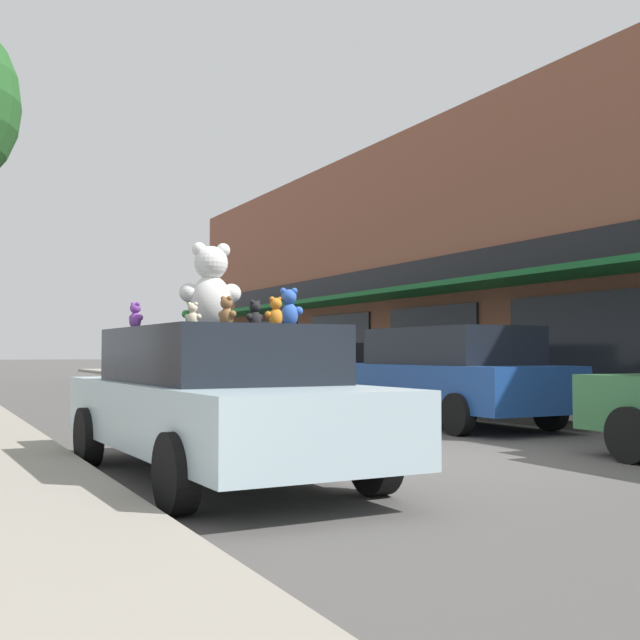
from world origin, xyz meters
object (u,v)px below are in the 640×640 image
at_px(teddy_bear_purple, 135,316).
at_px(parked_car_far_right, 299,371).
at_px(teddy_bear_giant, 211,287).
at_px(teddy_bear_orange, 276,313).
at_px(teddy_bear_black, 255,315).
at_px(teddy_bear_brown, 227,312).
at_px(plush_art_car, 216,399).
at_px(teddy_bear_green, 193,312).
at_px(parked_car_far_center, 450,373).
at_px(teddy_bear_cream, 193,315).
at_px(teddy_bear_blue, 289,308).

xyz_separation_m(teddy_bear_purple, parked_car_far_right, (5.90, 8.59, -0.82)).
height_order(teddy_bear_giant, teddy_bear_orange, teddy_bear_giant).
height_order(teddy_bear_black, teddy_bear_brown, same).
height_order(plush_art_car, teddy_bear_green, teddy_bear_green).
xyz_separation_m(plush_art_car, teddy_bear_green, (-0.02, 0.65, 0.87)).
bearing_deg(parked_car_far_right, parked_car_far_center, -90.00).
height_order(teddy_bear_giant, teddy_bear_purple, teddy_bear_giant).
xyz_separation_m(teddy_bear_brown, teddy_bear_purple, (-0.64, 1.01, -0.01)).
xyz_separation_m(plush_art_car, teddy_bear_orange, (0.50, -0.29, 0.83)).
bearing_deg(parked_car_far_center, teddy_bear_purple, -155.99).
bearing_deg(parked_car_far_center, teddy_bear_brown, -145.33).
bearing_deg(plush_art_car, teddy_bear_purple, 118.51).
bearing_deg(plush_art_car, parked_car_far_right, 58.86).
relative_size(teddy_bear_black, parked_car_far_center, 0.07).
xyz_separation_m(teddy_bear_green, teddy_bear_orange, (0.53, -0.94, -0.04)).
distance_m(plush_art_car, teddy_bear_black, 1.08).
xyz_separation_m(teddy_bear_black, teddy_bear_brown, (-0.48, -0.45, 0.00)).
xyz_separation_m(teddy_bear_black, teddy_bear_cream, (-0.78, -0.33, -0.03)).
bearing_deg(teddy_bear_giant, teddy_bear_blue, 137.26).
xyz_separation_m(plush_art_car, teddy_bear_purple, (-0.56, 0.95, 0.83)).
xyz_separation_m(teddy_bear_giant, teddy_bear_black, (0.48, -0.02, -0.28)).
xyz_separation_m(teddy_bear_green, teddy_bear_brown, (0.11, -0.71, -0.03)).
bearing_deg(teddy_bear_black, teddy_bear_green, -49.37).
xyz_separation_m(teddy_bear_blue, parked_car_far_right, (4.71, 9.84, -0.86)).
xyz_separation_m(teddy_bear_blue, teddy_bear_orange, (-0.13, 0.01, -0.04)).
xyz_separation_m(plush_art_car, teddy_bear_black, (0.56, 0.38, 0.84)).
distance_m(teddy_bear_blue, parked_car_far_right, 10.94).
bearing_deg(teddy_bear_giant, plush_art_car, 87.69).
bearing_deg(teddy_bear_green, plush_art_car, 70.79).
relative_size(teddy_bear_giant, teddy_bear_green, 2.38).
bearing_deg(teddy_bear_giant, teddy_bear_orange, 130.33).
bearing_deg(teddy_bear_purple, parked_car_far_right, -56.49).
bearing_deg(teddy_bear_orange, teddy_bear_black, -92.69).
xyz_separation_m(teddy_bear_giant, teddy_bear_green, (-0.11, 0.24, -0.24)).
relative_size(teddy_bear_giant, teddy_bear_black, 2.88).
height_order(teddy_bear_giant, teddy_bear_green, teddy_bear_giant).
bearing_deg(teddy_bear_blue, parked_car_far_right, -92.96).
bearing_deg(teddy_bear_blue, plush_art_car, -2.92).
xyz_separation_m(teddy_bear_green, teddy_bear_blue, (0.66, -0.95, 0.01)).
bearing_deg(plush_art_car, teddy_bear_green, 90.10).
height_order(teddy_bear_orange, teddy_bear_cream, teddy_bear_orange).
height_order(teddy_bear_orange, parked_car_far_right, teddy_bear_orange).
bearing_deg(teddy_bear_orange, teddy_bear_green, -58.85).
height_order(teddy_bear_purple, parked_car_far_right, teddy_bear_purple).
bearing_deg(teddy_bear_purple, teddy_bear_giant, -152.34).
bearing_deg(teddy_bear_giant, teddy_bear_black, -173.41).
bearing_deg(parked_car_far_right, teddy_bear_purple, -124.51).
distance_m(teddy_bear_black, teddy_bear_green, 0.64).
bearing_deg(teddy_bear_brown, teddy_bear_giant, -23.97).
xyz_separation_m(teddy_bear_orange, teddy_bear_cream, (-0.72, 0.34, -0.03)).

